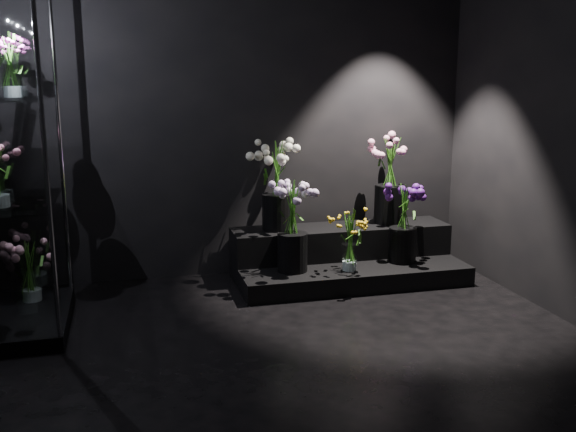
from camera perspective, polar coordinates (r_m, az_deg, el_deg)
name	(u,v)px	position (r m, az deg, el deg)	size (l,w,h in m)	color
floor	(302,369)	(3.85, 1.26, -13.45)	(4.00, 4.00, 0.00)	black
wall_back	(238,110)	(5.43, -4.47, 9.34)	(4.00, 4.00, 0.00)	black
wall_front	(528,189)	(1.66, 20.52, 2.24)	(4.00, 4.00, 0.00)	black
display_riser	(345,257)	(5.48, 5.08, -3.67)	(1.88, 0.84, 0.42)	black
display_case	(8,164)	(4.53, -23.65, 4.30)	(0.61, 1.02, 2.25)	black
bouquet_orange_bells	(350,239)	(5.10, 5.52, -2.07)	(0.29, 0.29, 0.49)	white
bouquet_lilac	(292,221)	(5.03, 0.40, -0.43)	(0.45, 0.45, 0.73)	black
bouquet_purple	(403,217)	(5.39, 10.22, -0.09)	(0.44, 0.44, 0.67)	black
bouquet_cream_roses	(277,180)	(5.31, -0.96, 3.22)	(0.38, 0.38, 0.74)	black
bouquet_pink_roses	(391,175)	(5.63, 9.11, 3.59)	(0.44, 0.44, 0.75)	black
bouquet_case_magenta	(11,65)	(4.60, -23.43, 12.19)	(0.24, 0.24, 0.40)	white
bouquet_case_base_pink	(30,270)	(4.92, -21.95, -4.46)	(0.36, 0.36, 0.43)	white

